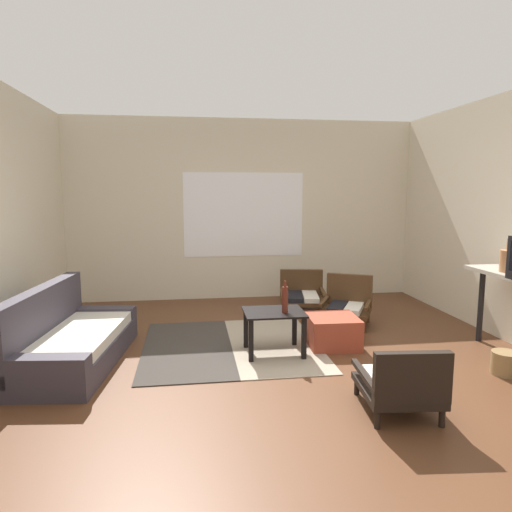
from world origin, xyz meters
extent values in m
plane|color=#56331E|center=(0.00, 0.00, 0.00)|extent=(7.80, 7.80, 0.00)
cube|color=beige|center=(0.00, 3.06, 1.35)|extent=(5.60, 0.12, 2.70)
cube|color=white|center=(0.00, 3.00, 1.28)|extent=(1.81, 0.01, 1.26)
cube|color=#38332D|center=(-0.86, 0.77, 0.01)|extent=(0.92, 1.86, 0.01)
cube|color=gray|center=(0.06, 0.77, 0.01)|extent=(0.92, 1.86, 0.01)
cube|color=#38333D|center=(-1.90, 0.48, 0.11)|extent=(0.94, 1.79, 0.23)
cube|color=beige|center=(-1.87, 0.48, 0.28)|extent=(0.82, 1.60, 0.10)
cube|color=#38333D|center=(-2.21, 0.52, 0.43)|extent=(0.34, 1.72, 0.63)
cube|color=#38333D|center=(-1.81, 1.24, 0.18)|extent=(0.76, 0.26, 0.35)
cube|color=#38333D|center=(-1.99, -0.28, 0.18)|extent=(0.76, 0.26, 0.35)
cube|color=black|center=(0.01, 0.48, 0.43)|extent=(0.60, 0.50, 0.02)
cube|color=black|center=(-0.25, 0.69, 0.21)|extent=(0.04, 0.04, 0.42)
cube|color=black|center=(0.27, 0.69, 0.21)|extent=(0.04, 0.04, 0.42)
cube|color=black|center=(-0.25, 0.27, 0.21)|extent=(0.04, 0.04, 0.42)
cube|color=black|center=(0.27, 0.27, 0.21)|extent=(0.04, 0.04, 0.42)
cylinder|color=#472D19|center=(0.91, 1.78, 0.06)|extent=(0.04, 0.04, 0.13)
cylinder|color=#472D19|center=(0.40, 1.87, 0.06)|extent=(0.04, 0.04, 0.13)
cylinder|color=#472D19|center=(1.00, 2.30, 0.06)|extent=(0.04, 0.04, 0.13)
cylinder|color=#472D19|center=(0.49, 2.39, 0.06)|extent=(0.04, 0.04, 0.13)
cube|color=#472D19|center=(0.70, 2.08, 0.15)|extent=(0.70, 0.70, 0.05)
cube|color=silver|center=(0.80, 2.04, 0.21)|extent=(0.29, 0.57, 0.06)
cube|color=black|center=(0.59, 2.08, 0.21)|extent=(0.29, 0.57, 0.06)
cube|color=#472D19|center=(0.75, 2.35, 0.35)|extent=(0.61, 0.17, 0.35)
cube|color=#472D19|center=(0.98, 2.03, 0.27)|extent=(0.15, 0.61, 0.04)
cube|color=#472D19|center=(0.42, 2.13, 0.27)|extent=(0.15, 0.61, 0.04)
cylinder|color=black|center=(0.51, -0.55, 0.07)|extent=(0.04, 0.04, 0.13)
cylinder|color=black|center=(0.96, -0.59, 0.07)|extent=(0.04, 0.04, 0.13)
cylinder|color=black|center=(0.46, -1.08, 0.07)|extent=(0.04, 0.04, 0.13)
cylinder|color=black|center=(0.91, -1.13, 0.07)|extent=(0.04, 0.04, 0.13)
cube|color=black|center=(0.71, -0.84, 0.16)|extent=(0.59, 0.67, 0.05)
cube|color=silver|center=(0.62, -0.81, 0.21)|extent=(0.23, 0.57, 0.06)
cube|color=brown|center=(0.81, -0.83, 0.21)|extent=(0.23, 0.57, 0.06)
cube|color=black|center=(0.68, -1.12, 0.37)|extent=(0.54, 0.12, 0.37)
cube|color=black|center=(0.46, -0.81, 0.27)|extent=(0.10, 0.62, 0.04)
cube|color=black|center=(0.96, -0.86, 0.27)|extent=(0.10, 0.62, 0.04)
cylinder|color=#472D19|center=(1.17, 1.01, 0.07)|extent=(0.04, 0.04, 0.15)
cylinder|color=#472D19|center=(0.74, 1.24, 0.07)|extent=(0.04, 0.04, 0.15)
cylinder|color=#472D19|center=(1.38, 1.42, 0.07)|extent=(0.04, 0.04, 0.15)
cylinder|color=#472D19|center=(0.95, 1.65, 0.07)|extent=(0.04, 0.04, 0.15)
cube|color=#472D19|center=(1.06, 1.33, 0.17)|extent=(0.76, 0.75, 0.05)
cube|color=silver|center=(1.14, 1.27, 0.23)|extent=(0.39, 0.52, 0.06)
cube|color=black|center=(0.96, 1.36, 0.23)|extent=(0.39, 0.52, 0.06)
cube|color=#472D19|center=(1.17, 1.55, 0.40)|extent=(0.53, 0.33, 0.40)
cube|color=#472D19|center=(1.29, 1.21, 0.29)|extent=(0.29, 0.50, 0.04)
cube|color=#472D19|center=(0.83, 1.45, 0.29)|extent=(0.29, 0.50, 0.04)
cube|color=#993D28|center=(0.67, 0.62, 0.16)|extent=(0.54, 0.54, 0.32)
cylinder|color=black|center=(2.32, 0.56, 0.40)|extent=(0.06, 0.06, 0.80)
cylinder|color=#A87047|center=(2.32, 0.14, 0.95)|extent=(0.21, 0.21, 0.22)
cylinder|color=#5B2319|center=(0.11, 0.42, 0.57)|extent=(0.06, 0.06, 0.26)
cylinder|color=#5B2319|center=(0.11, 0.42, 0.73)|extent=(0.03, 0.03, 0.06)
cylinder|color=olive|center=(1.98, -0.34, 0.10)|extent=(0.24, 0.24, 0.21)
camera|label=1|loc=(-0.80, -3.94, 1.64)|focal=32.29mm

